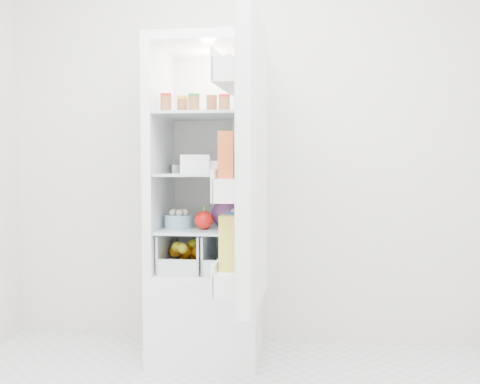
# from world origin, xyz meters

# --- Properties ---
(room_walls) EXTENTS (3.02, 3.02, 2.61)m
(room_walls) POSITION_xyz_m (0.00, 0.00, 1.59)
(room_walls) COLOR silver
(room_walls) RESTS_ON ground
(refrigerator) EXTENTS (0.60, 0.60, 1.80)m
(refrigerator) POSITION_xyz_m (-0.20, 1.25, 0.67)
(refrigerator) COLOR white
(refrigerator) RESTS_ON ground
(shelf_low) EXTENTS (0.49, 0.53, 0.01)m
(shelf_low) POSITION_xyz_m (-0.20, 1.19, 0.74)
(shelf_low) COLOR silver
(shelf_low) RESTS_ON refrigerator
(shelf_mid) EXTENTS (0.49, 0.53, 0.02)m
(shelf_mid) POSITION_xyz_m (-0.20, 1.19, 1.05)
(shelf_mid) COLOR silver
(shelf_mid) RESTS_ON refrigerator
(shelf_top) EXTENTS (0.49, 0.53, 0.02)m
(shelf_top) POSITION_xyz_m (-0.20, 1.19, 1.38)
(shelf_top) COLOR silver
(shelf_top) RESTS_ON refrigerator
(crisper_left) EXTENTS (0.23, 0.46, 0.22)m
(crisper_left) POSITION_xyz_m (-0.32, 1.19, 0.61)
(crisper_left) COLOR silver
(crisper_left) RESTS_ON refrigerator
(crisper_right) EXTENTS (0.23, 0.46, 0.22)m
(crisper_right) POSITION_xyz_m (-0.08, 1.19, 0.61)
(crisper_right) COLOR silver
(crisper_right) RESTS_ON refrigerator
(condiment_jars) EXTENTS (0.46, 0.16, 0.08)m
(condiment_jars) POSITION_xyz_m (-0.20, 1.07, 1.43)
(condiment_jars) COLOR #B21919
(condiment_jars) RESTS_ON shelf_top
(squeeze_bottle) EXTENTS (0.06, 0.06, 0.16)m
(squeeze_bottle) POSITION_xyz_m (-0.02, 1.18, 1.47)
(squeeze_bottle) COLOR white
(squeeze_bottle) RESTS_ON shelf_top
(tub_white) EXTENTS (0.19, 0.19, 0.10)m
(tub_white) POSITION_xyz_m (-0.25, 1.10, 1.11)
(tub_white) COLOR white
(tub_white) RESTS_ON shelf_mid
(tub_cream) EXTENTS (0.12, 0.12, 0.07)m
(tub_cream) POSITION_xyz_m (-0.17, 1.12, 1.09)
(tub_cream) COLOR silver
(tub_cream) RESTS_ON shelf_mid
(tin_red) EXTENTS (0.10, 0.10, 0.05)m
(tin_red) POSITION_xyz_m (-0.01, 1.11, 1.08)
(tin_red) COLOR red
(tin_red) RESTS_ON shelf_mid
(foil_tray) EXTENTS (0.21, 0.18, 0.04)m
(foil_tray) POSITION_xyz_m (-0.36, 1.37, 1.08)
(foil_tray) COLOR silver
(foil_tray) RESTS_ON shelf_mid
(red_cabbage) EXTENTS (0.15, 0.15, 0.15)m
(red_cabbage) POSITION_xyz_m (-0.10, 1.20, 0.82)
(red_cabbage) COLOR #591E59
(red_cabbage) RESTS_ON shelf_low
(bell_pepper) EXTENTS (0.10, 0.10, 0.10)m
(bell_pepper) POSITION_xyz_m (-0.20, 1.09, 0.80)
(bell_pepper) COLOR red
(bell_pepper) RESTS_ON shelf_low
(mushroom_bowl) EXTENTS (0.20, 0.20, 0.07)m
(mushroom_bowl) POSITION_xyz_m (-0.35, 1.13, 0.78)
(mushroom_bowl) COLOR #7FA6BE
(mushroom_bowl) RESTS_ON shelf_low
(salad_bag) EXTENTS (0.11, 0.11, 0.11)m
(salad_bag) POSITION_xyz_m (-0.02, 1.04, 0.80)
(salad_bag) COLOR #A2B789
(salad_bag) RESTS_ON shelf_low
(citrus_pile) EXTENTS (0.20, 0.31, 0.16)m
(citrus_pile) POSITION_xyz_m (-0.32, 1.17, 0.58)
(citrus_pile) COLOR orange
(citrus_pile) RESTS_ON refrigerator
(veg_pile) EXTENTS (0.16, 0.30, 0.10)m
(veg_pile) POSITION_xyz_m (-0.07, 1.18, 0.56)
(veg_pile) COLOR #1C4717
(veg_pile) RESTS_ON refrigerator
(fridge_door) EXTENTS (0.19, 0.60, 1.30)m
(fridge_door) POSITION_xyz_m (0.09, 0.61, 1.09)
(fridge_door) COLOR white
(fridge_door) RESTS_ON refrigerator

